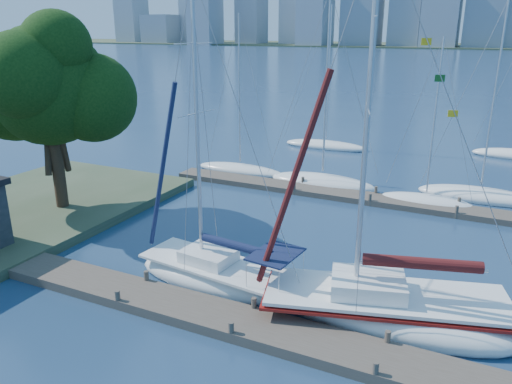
% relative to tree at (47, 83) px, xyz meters
% --- Properties ---
extents(ground, '(700.00, 700.00, 0.00)m').
position_rel_tree_xyz_m(ground, '(14.91, -5.95, -7.60)').
color(ground, '#18304D').
rests_on(ground, ground).
extents(near_dock, '(26.00, 2.00, 0.40)m').
position_rel_tree_xyz_m(near_dock, '(14.91, -5.95, -7.40)').
color(near_dock, '#4B4137').
rests_on(near_dock, ground).
extents(far_dock, '(30.00, 1.80, 0.36)m').
position_rel_tree_xyz_m(far_dock, '(16.91, 10.05, -7.42)').
color(far_dock, '#4B4137').
rests_on(far_dock, ground).
extents(far_shore, '(800.00, 100.00, 1.50)m').
position_rel_tree_xyz_m(far_shore, '(14.91, 314.05, -7.60)').
color(far_shore, '#38472D').
rests_on(far_shore, ground).
extents(tree, '(8.78, 7.99, 11.39)m').
position_rel_tree_xyz_m(tree, '(0.00, 0.00, 0.00)').
color(tree, '#2F1E15').
rests_on(tree, ground).
extents(sailboat_navy, '(7.92, 3.35, 12.97)m').
position_rel_tree_xyz_m(sailboat_navy, '(12.42, -3.34, -6.52)').
color(sailboat_navy, white).
rests_on(sailboat_navy, ground).
extents(sailboat_maroon, '(10.00, 5.58, 14.17)m').
position_rel_tree_xyz_m(sailboat_maroon, '(19.39, -3.14, -6.58)').
color(sailboat_maroon, white).
rests_on(sailboat_maroon, ground).
extents(bg_boat_0, '(7.29, 4.05, 11.74)m').
position_rel_tree_xyz_m(bg_boat_0, '(5.24, 12.49, -7.38)').
color(bg_boat_0, white).
rests_on(bg_boat_0, ground).
extents(bg_boat_1, '(7.85, 5.05, 13.13)m').
position_rel_tree_xyz_m(bg_boat_1, '(11.98, 11.87, -7.32)').
color(bg_boat_1, white).
rests_on(bg_boat_1, ground).
extents(bg_boat_2, '(6.09, 3.97, 10.30)m').
position_rel_tree_xyz_m(bg_boat_2, '(18.99, 10.89, -7.38)').
color(bg_boat_2, white).
rests_on(bg_boat_2, ground).
extents(bg_boat_3, '(7.92, 4.81, 12.41)m').
position_rel_tree_xyz_m(bg_boat_3, '(21.97, 13.48, -7.34)').
color(bg_boat_3, white).
rests_on(bg_boat_3, ground).
extents(bg_boat_6, '(7.96, 4.02, 12.66)m').
position_rel_tree_xyz_m(bg_boat_6, '(8.55, 23.14, -7.36)').
color(bg_boat_6, white).
rests_on(bg_boat_6, ground).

